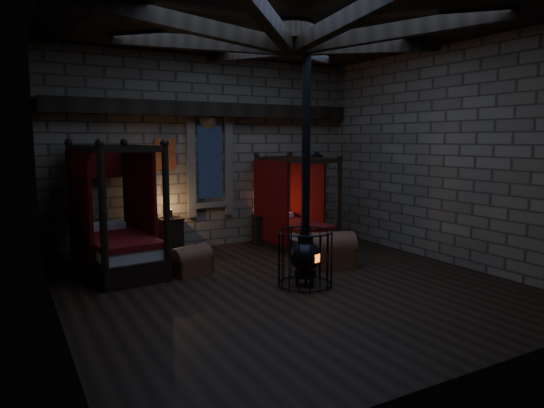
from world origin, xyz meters
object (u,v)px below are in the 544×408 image
bed_left (116,241)px  trunk_left (190,261)px  bed_right (294,226)px  stove (305,251)px  trunk_right (329,251)px

bed_left → trunk_left: (1.11, -0.84, -0.33)m
bed_right → stove: bearing=-121.3°
stove → bed_left: bearing=115.6°
stove → trunk_right: bearing=16.1°
trunk_left → bed_left: bearing=125.4°
bed_right → trunk_right: 1.77m
trunk_right → stove: bearing=-126.1°
bed_left → stove: size_ratio=0.57×
bed_right → trunk_right: bed_right is taller
trunk_right → trunk_left: bearing=179.2°
bed_right → trunk_left: bed_right is taller
bed_right → stove: size_ratio=0.50×
bed_right → stove: stove is taller
bed_left → trunk_right: size_ratio=2.18×
trunk_left → trunk_right: size_ratio=0.78×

